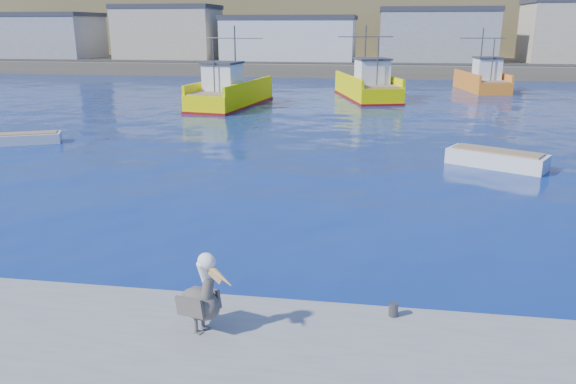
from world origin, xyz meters
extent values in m
plane|color=navy|center=(0.00, 0.00, 0.00)|extent=(260.00, 260.00, 0.00)
cylinder|color=#4C4C4C|center=(3.00, -3.40, 0.65)|extent=(0.20, 0.20, 0.30)
cube|color=brown|center=(0.00, 72.00, 0.80)|extent=(160.00, 30.00, 1.60)
cube|color=olive|center=(0.00, 98.00, 6.00)|extent=(180.00, 40.00, 14.00)
cube|color=olive|center=(0.00, 118.00, 11.00)|extent=(200.00, 40.00, 24.00)
cube|color=#2D2D2D|center=(0.00, 61.00, 1.65)|extent=(150.00, 5.00, 0.10)
cube|color=gray|center=(-48.00, 67.00, 4.60)|extent=(16.00, 10.00, 6.00)
cube|color=#333338|center=(-48.00, 67.00, 7.90)|extent=(16.32, 10.20, 0.60)
cube|color=tan|center=(-28.00, 67.00, 5.10)|extent=(14.00, 9.00, 7.00)
cube|color=#333338|center=(-28.00, 67.00, 8.90)|extent=(14.28, 9.18, 0.60)
cube|color=silver|center=(-10.00, 67.00, 4.35)|extent=(18.00, 11.00, 5.50)
cube|color=#333338|center=(-10.00, 67.00, 7.40)|extent=(18.36, 11.22, 0.60)
cube|color=gray|center=(10.00, 67.00, 4.85)|extent=(15.00, 10.00, 6.50)
cube|color=#333338|center=(10.00, 67.00, 8.40)|extent=(15.30, 10.20, 0.60)
cube|color=#F9F100|center=(-9.42, 30.99, 0.68)|extent=(5.06, 10.92, 1.37)
cube|color=#F9F100|center=(-7.79, 30.74, 1.72)|extent=(1.78, 10.21, 0.70)
cube|color=#F9F100|center=(-11.04, 31.24, 1.72)|extent=(1.78, 10.21, 0.70)
cube|color=maroon|center=(-9.42, 30.99, 0.05)|extent=(5.16, 11.13, 0.25)
cube|color=#8C7251|center=(-9.42, 30.99, 1.42)|extent=(4.72, 10.46, 0.10)
cube|color=white|center=(-9.66, 29.43, 2.47)|extent=(2.82, 2.97, 2.00)
cube|color=#333338|center=(-9.66, 29.43, 3.57)|extent=(3.04, 3.31, 0.15)
cylinder|color=#4C4C4C|center=(-9.26, 32.03, 3.87)|extent=(0.14, 0.14, 5.00)
cylinder|color=#4C4C4C|center=(-9.90, 27.87, 3.37)|extent=(0.11, 0.11, 4.00)
cylinder|color=#4C4C4C|center=(-9.26, 32.03, 5.37)|extent=(4.86, 0.83, 0.08)
cube|color=#F9F100|center=(1.51, 37.83, 0.69)|extent=(6.45, 11.21, 1.38)
cube|color=#F9F100|center=(3.17, 38.30, 1.73)|extent=(3.08, 10.05, 0.70)
cube|color=#F9F100|center=(-0.15, 37.35, 1.73)|extent=(3.08, 10.05, 0.70)
cube|color=maroon|center=(1.51, 37.83, 0.05)|extent=(6.58, 11.43, 0.25)
cube|color=#8C7251|center=(1.51, 37.83, 1.43)|extent=(6.05, 10.72, 0.10)
cube|color=white|center=(1.95, 36.30, 2.48)|extent=(3.20, 3.26, 2.00)
cube|color=#333338|center=(1.95, 36.30, 3.58)|extent=(3.46, 3.61, 0.15)
cylinder|color=#4C4C4C|center=(1.22, 38.84, 3.88)|extent=(0.15, 0.15, 5.00)
cylinder|color=#4C4C4C|center=(2.39, 34.77, 3.38)|extent=(0.12, 0.12, 4.00)
cylinder|color=#4C4C4C|center=(1.22, 38.84, 5.38)|extent=(4.95, 1.49, 0.08)
cube|color=orange|center=(12.90, 45.98, 0.56)|extent=(4.55, 9.09, 1.13)
cube|color=orange|center=(14.41, 46.22, 1.48)|extent=(1.50, 8.45, 0.70)
cube|color=orange|center=(11.38, 45.75, 1.48)|extent=(1.50, 8.45, 0.70)
cube|color=#8C7251|center=(12.90, 45.98, 1.18)|extent=(4.24, 8.70, 0.10)
cube|color=white|center=(13.10, 44.69, 2.23)|extent=(2.59, 2.50, 2.00)
cube|color=#333338|center=(13.10, 44.69, 3.33)|extent=(2.79, 2.78, 0.15)
cylinder|color=#4C4C4C|center=(12.76, 46.84, 3.63)|extent=(0.14, 0.14, 5.00)
cylinder|color=#4C4C4C|center=(13.30, 43.40, 3.13)|extent=(0.11, 0.11, 4.00)
cylinder|color=#4C4C4C|center=(12.76, 46.84, 5.13)|extent=(4.52, 0.78, 0.08)
cube|color=silver|center=(-16.82, 14.18, 0.21)|extent=(3.60, 2.49, 0.68)
cube|color=#8C7251|center=(-16.82, 14.18, 0.58)|extent=(3.19, 2.12, 0.07)
cube|color=silver|center=(8.14, 12.63, 0.28)|extent=(4.63, 3.48, 0.89)
cube|color=#8C7251|center=(8.14, 12.63, 0.75)|extent=(4.09, 2.98, 0.09)
cylinder|color=#595451|center=(-0.91, -4.69, 0.66)|extent=(0.10, 0.10, 0.33)
cube|color=#595451|center=(-0.86, -4.71, 0.51)|extent=(0.20, 0.19, 0.02)
cylinder|color=#595451|center=(-0.83, -4.50, 0.66)|extent=(0.10, 0.10, 0.33)
cube|color=#595451|center=(-0.77, -4.52, 0.51)|extent=(0.20, 0.19, 0.02)
ellipsoid|color=#38332D|center=(-0.84, -4.60, 1.09)|extent=(1.10, 0.90, 0.65)
cube|color=#38332D|center=(-0.97, -4.82, 1.12)|extent=(0.69, 0.37, 0.48)
cube|color=#38332D|center=(-0.77, -4.36, 1.12)|extent=(0.69, 0.37, 0.48)
cube|color=#38332D|center=(-1.22, -4.43, 1.02)|extent=(0.30, 0.26, 0.14)
cylinder|color=#38332D|center=(-0.64, -4.69, 1.45)|extent=(0.34, 0.40, 0.52)
cylinder|color=white|center=(-0.70, -4.67, 1.83)|extent=(0.33, 0.39, 0.49)
ellipsoid|color=white|center=(-0.63, -4.70, 2.07)|extent=(0.47, 0.43, 0.33)
cone|color=gold|center=(-0.36, -4.82, 1.86)|extent=(0.66, 0.42, 0.45)
cube|color=tan|center=(-0.47, -4.77, 1.82)|extent=(0.39, 0.22, 0.29)
camera|label=1|loc=(2.45, -14.24, 6.41)|focal=35.00mm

